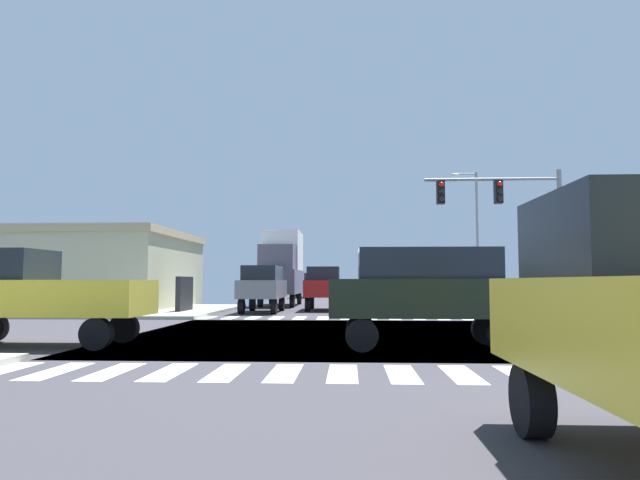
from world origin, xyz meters
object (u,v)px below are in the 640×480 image
object	(u,v)px
street_lamp	(474,226)
box_truck_nearside_1	(282,266)
traffic_signal_mast	(507,209)
suv_middle_3	(324,284)
bank_building	(58,270)
suv_trailing_2	(263,285)
pickup_outer_3	(36,293)
pickup_crossing_1	(304,284)
suv_leading_1	(427,289)

from	to	relation	value
street_lamp	box_truck_nearside_1	xyz separation A→B (m)	(-12.70, -1.49, -2.68)
traffic_signal_mast	box_truck_nearside_1	world-z (taller)	traffic_signal_mast
street_lamp	box_truck_nearside_1	bearing A→B (deg)	-173.30
suv_middle_3	box_truck_nearside_1	bearing A→B (deg)	-61.98
street_lamp	bank_building	bearing A→B (deg)	-165.15
bank_building	suv_middle_3	xyz separation A→B (m)	(15.19, -0.53, -0.79)
suv_trailing_2	pickup_outer_3	world-z (taller)	pickup_outer_3
pickup_crossing_1	suv_middle_3	xyz separation A→B (m)	(3.00, -23.49, 0.10)
traffic_signal_mast	street_lamp	size ratio (longest dim) A/B	0.71
street_lamp	pickup_crossing_1	size ratio (longest dim) A/B	1.74
suv_leading_1	suv_trailing_2	xyz separation A→B (m)	(-6.21, 15.06, 0.00)
pickup_crossing_1	suv_leading_1	size ratio (longest dim) A/B	1.11
street_lamp	bank_building	world-z (taller)	street_lamp
suv_trailing_2	pickup_outer_3	size ratio (longest dim) A/B	0.90
box_truck_nearside_1	pickup_crossing_1	size ratio (longest dim) A/B	1.41
pickup_crossing_1	suv_leading_1	distance (m)	41.48
bank_building	suv_middle_3	size ratio (longest dim) A/B	3.43
street_lamp	suv_middle_3	distance (m)	12.63
pickup_crossing_1	pickup_outer_3	world-z (taller)	same
traffic_signal_mast	pickup_outer_3	size ratio (longest dim) A/B	1.24
bank_building	pickup_outer_3	size ratio (longest dim) A/B	3.10
suv_leading_1	pickup_outer_3	size ratio (longest dim) A/B	0.90
traffic_signal_mast	street_lamp	bearing A→B (deg)	83.39
pickup_outer_3	box_truck_nearside_1	bearing A→B (deg)	-8.15
street_lamp	suv_leading_1	distance (m)	25.78
bank_building	suv_middle_3	distance (m)	15.22
bank_building	box_truck_nearside_1	size ratio (longest dim) A/B	2.19
suv_leading_1	suv_middle_3	world-z (taller)	same
traffic_signal_mast	box_truck_nearside_1	bearing A→B (deg)	132.06
box_truck_nearside_1	pickup_outer_3	size ratio (longest dim) A/B	1.41
box_truck_nearside_1	traffic_signal_mast	bearing A→B (deg)	132.06
street_lamp	suv_leading_1	bearing A→B (deg)	-104.74
street_lamp	bank_building	distance (m)	25.92
traffic_signal_mast	suv_trailing_2	xyz separation A→B (m)	(-11.10, 4.20, -3.26)
box_truck_nearside_1	street_lamp	bearing A→B (deg)	-173.30
pickup_crossing_1	pickup_outer_3	xyz separation A→B (m)	(-3.32, -41.01, 0.00)
pickup_crossing_1	pickup_outer_3	distance (m)	41.15
street_lamp	suv_trailing_2	distance (m)	16.37
street_lamp	suv_middle_3	bearing A→B (deg)	-143.67
box_truck_nearside_1	suv_trailing_2	world-z (taller)	box_truck_nearside_1
street_lamp	suv_trailing_2	size ratio (longest dim) A/B	1.93
box_truck_nearside_1	bank_building	bearing A→B (deg)	22.72
pickup_outer_3	bank_building	bearing A→B (deg)	26.17
bank_building	suv_leading_1	world-z (taller)	bank_building
suv_trailing_2	street_lamp	bearing A→B (deg)	-142.95
traffic_signal_mast	suv_trailing_2	bearing A→B (deg)	159.25
street_lamp	suv_trailing_2	xyz separation A→B (m)	(-12.70, -9.59, -3.85)
street_lamp	pickup_outer_3	xyz separation A→B (m)	(-16.01, -24.65, -3.95)
street_lamp	bank_building	size ratio (longest dim) A/B	0.56
traffic_signal_mast	suv_trailing_2	world-z (taller)	traffic_signal_mast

